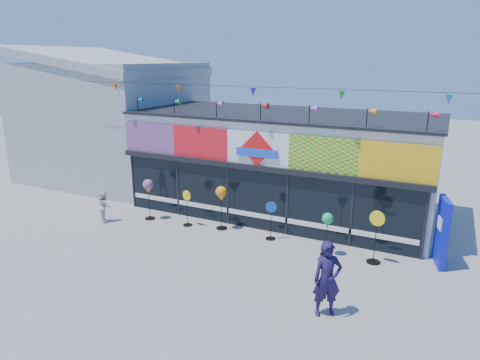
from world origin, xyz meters
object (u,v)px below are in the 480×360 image
Objects in this scene: spinner_1 at (187,207)px; child at (105,206)px; adult_man at (327,279)px; spinner_0 at (148,187)px; spinner_5 at (376,236)px; spinner_3 at (271,220)px; spinner_2 at (221,195)px; spinner_4 at (327,222)px; blue_sign at (442,232)px.

child is (-3.18, -1.03, -0.14)m from spinner_1.
child is (-9.55, 2.48, -0.37)m from adult_man.
spinner_5 is at bearing 0.08° from spinner_0.
spinner_0 is 5.16m from spinner_3.
spinner_5 is at bearing -3.54° from spinner_2.
spinner_4 reaches higher than spinner_3.
blue_sign reaches higher than adult_man.
spinner_3 is at bearing 3.50° from spinner_1.
spinner_2 is at bearing 111.21° from adult_man.
spinner_0 is 8.83m from adult_man.
spinner_5 is at bearing 4.95° from spinner_4.
adult_man is at bearing -28.88° from spinner_1.
blue_sign is at bearing 4.30° from spinner_0.
spinner_0 is 0.99× the size of spinner_2.
spinner_1 is 6.99m from spinner_5.
blue_sign reaches higher than spinner_2.
adult_man is (6.37, -3.52, 0.23)m from spinner_1.
adult_man is at bearing -37.09° from spinner_2.
spinner_3 is at bearing 171.95° from blue_sign.
spinner_4 is (4.14, -0.48, -0.17)m from spinner_2.
spinner_2 is 1.37× the size of child.
spinner_2 is at bearing 12.41° from spinner_1.
blue_sign is 1.48× the size of spinner_4.
adult_man reaches higher than spinner_2.
spinner_0 is 1.17× the size of spinner_3.
spinner_3 is at bearing 3.07° from spinner_0.
adult_man is (3.00, -3.72, 0.24)m from spinner_3.
spinner_5 is (3.61, -0.26, 0.17)m from spinner_3.
spinner_1 is 0.97× the size of spinner_4.
spinner_4 is (7.23, -0.12, -0.15)m from spinner_0.
child is (-1.43, -0.97, -0.71)m from spinner_0.
blue_sign is at bearing 15.29° from spinner_4.
blue_sign reaches higher than spinner_0.
child is (-6.55, -1.24, -0.13)m from spinner_3.
spinner_3 is (3.37, 0.21, -0.00)m from spinner_1.
spinner_0 reaches higher than spinner_1.
spinner_2 reaches higher than spinner_0.
adult_man reaches higher than child.
spinner_0 is 1.35× the size of child.
adult_man is 9.88m from child.
spinner_5 is 1.42× the size of child.
blue_sign is at bearing 28.41° from adult_man.
spinner_2 reaches higher than child.
blue_sign is 1.77× the size of child.
adult_man is (5.04, -3.81, -0.36)m from spinner_2.
spinner_0 is 3.10m from spinner_2.
blue_sign is 10.59m from spinner_0.
spinner_4 is 3.45m from adult_man.
spinner_1 is 0.82× the size of spinner_5.
spinner_3 is 1.15× the size of child.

